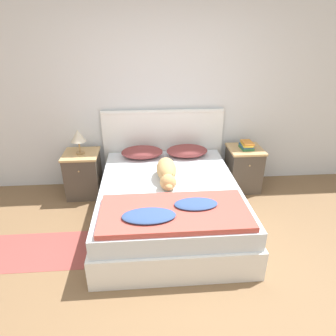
% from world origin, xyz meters
% --- Properties ---
extents(ground_plane, '(16.00, 16.00, 0.00)m').
position_xyz_m(ground_plane, '(0.00, 0.00, 0.00)').
color(ground_plane, brown).
extents(wall_back, '(9.00, 0.06, 2.55)m').
position_xyz_m(wall_back, '(0.00, 2.13, 1.27)').
color(wall_back, silver).
rests_on(wall_back, ground_plane).
extents(bed, '(1.58, 1.97, 0.51)m').
position_xyz_m(bed, '(0.00, 1.05, 0.25)').
color(bed, white).
rests_on(bed, ground_plane).
extents(headboard, '(1.66, 0.06, 1.09)m').
position_xyz_m(headboard, '(0.00, 2.06, 0.57)').
color(headboard, white).
rests_on(headboard, ground_plane).
extents(nightstand_left, '(0.45, 0.47, 0.60)m').
position_xyz_m(nightstand_left, '(-1.10, 1.80, 0.30)').
color(nightstand_left, '#4C4238').
rests_on(nightstand_left, ground_plane).
extents(nightstand_right, '(0.45, 0.47, 0.60)m').
position_xyz_m(nightstand_right, '(1.10, 1.80, 0.30)').
color(nightstand_right, '#4C4238').
rests_on(nightstand_right, ground_plane).
extents(pillow_left, '(0.55, 0.35, 0.15)m').
position_xyz_m(pillow_left, '(-0.30, 1.81, 0.59)').
color(pillow_left, brown).
rests_on(pillow_left, bed).
extents(pillow_right, '(0.55, 0.35, 0.15)m').
position_xyz_m(pillow_right, '(0.30, 1.81, 0.59)').
color(pillow_right, brown).
rests_on(pillow_right, bed).
extents(quilt, '(1.39, 0.65, 0.09)m').
position_xyz_m(quilt, '(-0.01, 0.44, 0.55)').
color(quilt, '#BC4C42').
rests_on(quilt, bed).
extents(dog, '(0.22, 0.67, 0.23)m').
position_xyz_m(dog, '(-0.02, 1.14, 0.62)').
color(dog, tan).
rests_on(dog, bed).
extents(book_stack, '(0.16, 0.23, 0.10)m').
position_xyz_m(book_stack, '(1.11, 1.78, 0.65)').
color(book_stack, '#337547').
rests_on(book_stack, nightstand_right).
extents(table_lamp, '(0.19, 0.19, 0.32)m').
position_xyz_m(table_lamp, '(-1.10, 1.79, 0.84)').
color(table_lamp, '#9E7A4C').
rests_on(table_lamp, nightstand_left).
extents(rug, '(1.15, 0.60, 0.00)m').
position_xyz_m(rug, '(-1.45, 0.64, 0.00)').
color(rug, '#93423D').
rests_on(rug, ground_plane).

